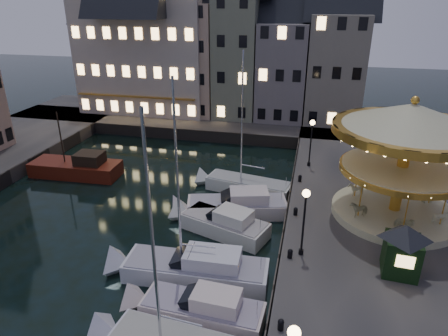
% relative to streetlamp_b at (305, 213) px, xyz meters
% --- Properties ---
extents(ground, '(160.00, 160.00, 0.00)m').
position_rel_streetlamp_b_xyz_m(ground, '(-7.20, -1.00, -4.02)').
color(ground, black).
rests_on(ground, ground).
extents(quay_east, '(16.00, 56.00, 1.30)m').
position_rel_streetlamp_b_xyz_m(quay_east, '(6.80, 5.00, -3.37)').
color(quay_east, '#474442').
rests_on(quay_east, ground).
extents(quay_north, '(44.00, 12.00, 1.30)m').
position_rel_streetlamp_b_xyz_m(quay_north, '(-15.20, 27.00, -3.37)').
color(quay_north, '#474442').
rests_on(quay_north, ground).
extents(quaywall_e, '(0.15, 44.00, 1.30)m').
position_rel_streetlamp_b_xyz_m(quaywall_e, '(-1.20, 5.00, -3.37)').
color(quaywall_e, '#47423A').
rests_on(quaywall_e, ground).
extents(quaywall_n, '(48.00, 0.15, 1.30)m').
position_rel_streetlamp_b_xyz_m(quaywall_n, '(-13.20, 21.00, -3.37)').
color(quaywall_n, '#47423A').
rests_on(quaywall_n, ground).
extents(streetlamp_b, '(0.44, 0.44, 4.17)m').
position_rel_streetlamp_b_xyz_m(streetlamp_b, '(0.00, 0.00, 0.00)').
color(streetlamp_b, black).
rests_on(streetlamp_b, quay_east).
extents(streetlamp_c, '(0.44, 0.44, 4.17)m').
position_rel_streetlamp_b_xyz_m(streetlamp_c, '(0.00, 13.50, 0.00)').
color(streetlamp_c, black).
rests_on(streetlamp_c, quay_east).
extents(bollard_a, '(0.30, 0.30, 0.57)m').
position_rel_streetlamp_b_xyz_m(bollard_a, '(-0.60, -6.00, -2.41)').
color(bollard_a, black).
rests_on(bollard_a, quay_east).
extents(bollard_b, '(0.30, 0.30, 0.57)m').
position_rel_streetlamp_b_xyz_m(bollard_b, '(-0.60, -0.50, -2.41)').
color(bollard_b, black).
rests_on(bollard_b, quay_east).
extents(bollard_c, '(0.30, 0.30, 0.57)m').
position_rel_streetlamp_b_xyz_m(bollard_c, '(-0.60, 4.50, -2.41)').
color(bollard_c, black).
rests_on(bollard_c, quay_east).
extents(bollard_d, '(0.30, 0.30, 0.57)m').
position_rel_streetlamp_b_xyz_m(bollard_d, '(-0.60, 10.00, -2.41)').
color(bollard_d, black).
rests_on(bollard_d, quay_east).
extents(townhouse_na, '(5.50, 8.00, 12.80)m').
position_rel_streetlamp_b_xyz_m(townhouse_na, '(-26.70, 29.00, 3.76)').
color(townhouse_na, gray).
rests_on(townhouse_na, quay_north).
extents(townhouse_nb, '(6.16, 8.00, 13.80)m').
position_rel_streetlamp_b_xyz_m(townhouse_nb, '(-21.25, 29.00, 4.26)').
color(townhouse_nb, tan).
rests_on(townhouse_nb, quay_north).
extents(townhouse_nc, '(6.82, 8.00, 14.80)m').
position_rel_streetlamp_b_xyz_m(townhouse_nc, '(-15.20, 29.00, 4.76)').
color(townhouse_nc, tan).
rests_on(townhouse_nc, quay_north).
extents(townhouse_nd, '(5.50, 8.00, 15.80)m').
position_rel_streetlamp_b_xyz_m(townhouse_nd, '(-9.45, 29.00, 5.26)').
color(townhouse_nd, slate).
rests_on(townhouse_nd, quay_north).
extents(townhouse_ne, '(6.16, 8.00, 12.80)m').
position_rel_streetlamp_b_xyz_m(townhouse_ne, '(-4.00, 29.00, 3.76)').
color(townhouse_ne, slate).
rests_on(townhouse_ne, quay_north).
extents(townhouse_nf, '(6.82, 8.00, 13.80)m').
position_rel_streetlamp_b_xyz_m(townhouse_nf, '(2.05, 29.00, 4.26)').
color(townhouse_nf, slate).
rests_on(townhouse_nf, quay_north).
extents(hotel_corner, '(17.60, 9.00, 16.80)m').
position_rel_streetlamp_b_xyz_m(hotel_corner, '(-21.20, 29.00, 5.76)').
color(hotel_corner, '#BFB3A3').
rests_on(hotel_corner, quay_north).
extents(motorboat_b, '(7.20, 2.39, 2.15)m').
position_rel_streetlamp_b_xyz_m(motorboat_b, '(-4.95, -5.02, -3.38)').
color(motorboat_b, beige).
rests_on(motorboat_b, ground).
extents(motorboat_c, '(9.34, 2.82, 12.40)m').
position_rel_streetlamp_b_xyz_m(motorboat_c, '(-6.21, -1.95, -3.34)').
color(motorboat_c, silver).
rests_on(motorboat_c, ground).
extents(motorboat_d, '(7.14, 4.41, 2.15)m').
position_rel_streetlamp_b_xyz_m(motorboat_d, '(-5.69, 3.35, -3.38)').
color(motorboat_d, silver).
rests_on(motorboat_d, ground).
extents(motorboat_e, '(8.45, 4.37, 2.15)m').
position_rel_streetlamp_b_xyz_m(motorboat_e, '(-5.36, 5.84, -3.37)').
color(motorboat_e, silver).
rests_on(motorboat_e, ground).
extents(motorboat_f, '(8.13, 3.48, 10.75)m').
position_rel_streetlamp_b_xyz_m(motorboat_f, '(-5.30, 9.84, -3.49)').
color(motorboat_f, silver).
rests_on(motorboat_f, ground).
extents(red_fishing_boat, '(8.12, 3.09, 6.11)m').
position_rel_streetlamp_b_xyz_m(red_fishing_boat, '(-20.44, 9.58, -3.31)').
color(red_fishing_boat, '#56180C').
rests_on(red_fishing_boat, ground).
extents(carousel, '(9.45, 9.45, 8.27)m').
position_rel_streetlamp_b_xyz_m(carousel, '(5.94, 5.90, 2.73)').
color(carousel, '#C4C291').
rests_on(carousel, quay_east).
extents(ticket_kiosk, '(2.86, 2.86, 3.36)m').
position_rel_streetlamp_b_xyz_m(ticket_kiosk, '(5.23, -0.52, -0.72)').
color(ticket_kiosk, black).
rests_on(ticket_kiosk, quay_east).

